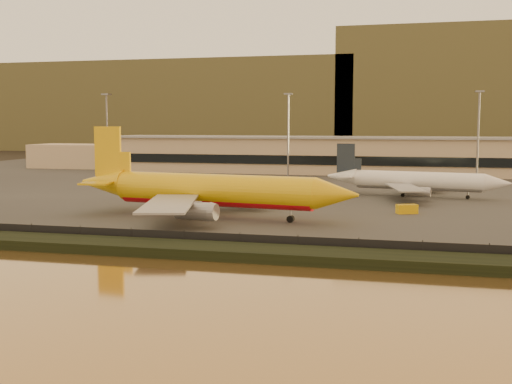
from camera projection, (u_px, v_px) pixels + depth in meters
ground at (250, 235)px, 100.14m from camera, size 900.00×900.00×0.00m
embankment at (217, 251)px, 83.67m from camera, size 320.00×7.00×1.40m
tarmac at (331, 181)px, 191.71m from camera, size 320.00×220.00×0.20m
perimeter_fence at (226, 241)px, 87.46m from camera, size 300.00×0.05×2.20m
terminal_building at (301, 155)px, 224.04m from camera, size 202.00×25.00×12.60m
apron_light_masts at (378, 130)px, 167.11m from camera, size 152.20×12.20×25.40m
distant_hills at (349, 102)px, 429.61m from camera, size 470.00×160.00×70.00m
dhl_cargo_jet at (210, 191)px, 116.45m from camera, size 55.30×53.72×16.52m
white_narrowbody_jet at (415, 181)px, 149.96m from camera, size 42.40×40.88×12.21m
gse_vehicle_yellow at (407, 209)px, 121.94m from camera, size 4.28×3.20×1.75m
gse_vehicle_white at (169, 198)px, 139.86m from camera, size 4.22×1.91×1.89m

